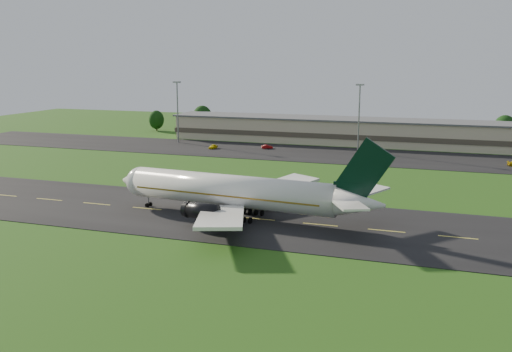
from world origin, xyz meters
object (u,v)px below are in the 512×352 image
(airliner, at_px, (236,192))
(service_vehicle_b, at_px, (267,147))
(terminal, at_px, (370,132))
(light_mast_west, at_px, (177,105))
(service_vehicle_c, at_px, (377,157))
(service_vehicle_a, at_px, (213,146))
(light_mast_centre, at_px, (359,110))

(airliner, distance_m, service_vehicle_b, 78.92)
(airliner, xyz_separation_m, service_vehicle_b, (-18.50, 76.61, -3.98))
(terminal, bearing_deg, airliner, -96.27)
(light_mast_west, bearing_deg, service_vehicle_c, -9.45)
(light_mast_west, relative_size, service_vehicle_a, 5.31)
(airliner, bearing_deg, light_mast_centre, 88.26)
(terminal, bearing_deg, service_vehicle_b, -145.97)
(airliner, height_order, terminal, airliner)
(light_mast_west, relative_size, service_vehicle_c, 4.47)
(terminal, relative_size, service_vehicle_a, 37.82)
(terminal, xyz_separation_m, service_vehicle_c, (5.81, -27.37, -3.26))
(terminal, xyz_separation_m, service_vehicle_b, (-29.08, -19.64, -3.31))
(light_mast_west, xyz_separation_m, service_vehicle_a, (16.28, -8.71, -11.98))
(airliner, distance_m, light_mast_centre, 81.00)
(light_mast_centre, distance_m, service_vehicle_b, 30.39)
(terminal, height_order, service_vehicle_b, terminal)
(terminal, xyz_separation_m, light_mast_west, (-61.40, -16.18, 8.75))
(service_vehicle_a, bearing_deg, service_vehicle_b, 24.96)
(light_mast_west, xyz_separation_m, service_vehicle_c, (67.22, -11.18, -12.00))
(terminal, xyz_separation_m, light_mast_centre, (-1.40, -16.18, 8.75))
(service_vehicle_c, bearing_deg, service_vehicle_a, -178.86)
(terminal, bearing_deg, service_vehicle_a, -151.11)
(light_mast_centre, height_order, service_vehicle_c, light_mast_centre)
(service_vehicle_b, relative_size, service_vehicle_c, 0.78)
(terminal, distance_m, service_vehicle_b, 35.25)
(light_mast_west, bearing_deg, service_vehicle_a, -28.16)
(light_mast_centre, distance_m, service_vehicle_c, 17.92)
(service_vehicle_a, bearing_deg, airliner, -57.36)
(light_mast_centre, xyz_separation_m, service_vehicle_a, (-43.72, -8.71, -11.98))
(terminal, height_order, light_mast_west, light_mast_west)
(service_vehicle_b, bearing_deg, light_mast_west, 56.75)
(service_vehicle_b, bearing_deg, airliner, 166.44)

